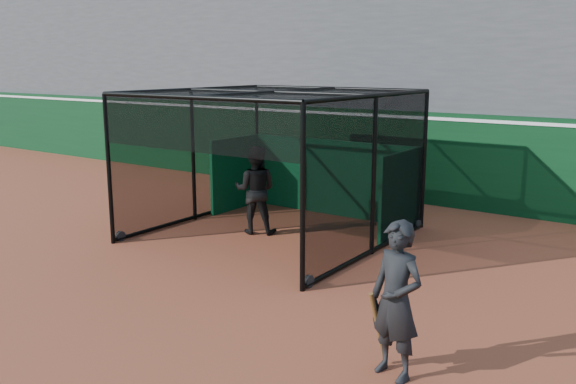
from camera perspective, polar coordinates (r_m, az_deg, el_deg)
The scene contains 6 objects.
ground at distance 10.51m, azimuth -7.60°, elevation -9.16°, with size 120.00×120.00×0.00m, color brown.
outfield_wall at distance 17.22m, azimuth 11.79°, elevation 3.38°, with size 50.00×0.50×2.50m.
grandstand at distance 20.58m, azimuth 16.49°, elevation 13.40°, with size 50.00×7.85×8.95m.
batting_cage at distance 13.38m, azimuth -1.27°, elevation 2.51°, with size 4.96×5.12×3.17m.
batter at distance 13.68m, azimuth -3.07°, elevation 0.20°, with size 0.96×0.75×1.98m, color black.
on_deck_player at distance 7.52m, azimuth 10.09°, elevation -9.98°, with size 0.81×0.63×1.96m.
Camera 1 is at (6.71, -7.17, 3.75)m, focal length 38.00 mm.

